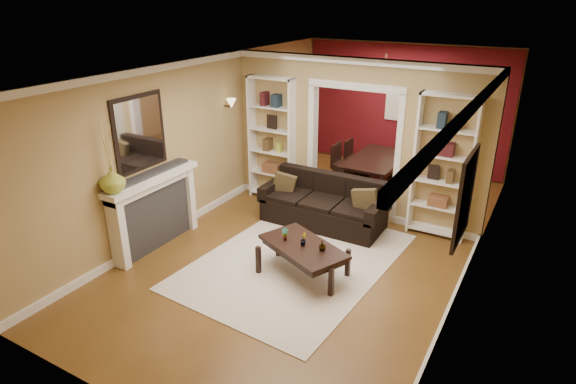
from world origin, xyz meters
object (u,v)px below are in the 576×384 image
Objects in this scene: dining_table at (377,172)px; bookshelf_left at (272,140)px; sofa at (323,202)px; bookshelf_right at (443,168)px; coffee_table at (303,260)px; fireplace at (156,212)px.

bookshelf_left is at bearing 135.01° from dining_table.
sofa is at bearing -23.24° from bookshelf_left.
bookshelf_right is at bearing -134.67° from dining_table.
fireplace is at bearing -146.44° from coffee_table.
bookshelf_right is at bearing 83.37° from coffee_table.
bookshelf_left is (-1.80, 2.16, 0.92)m from coffee_table.
dining_table is at bearing 135.33° from bookshelf_right.
bookshelf_right is at bearing 0.00° from bookshelf_left.
bookshelf_right is (1.75, 0.58, 0.74)m from sofa.
coffee_table is 0.54× the size of bookshelf_left.
dining_table is (-0.26, 3.70, 0.07)m from coffee_table.
dining_table is at bearing 118.48° from coffee_table.
coffee_table is at bearing -121.09° from bookshelf_right.
dining_table is (0.19, 2.12, -0.11)m from sofa.
dining_table is (-1.56, 1.54, -0.85)m from bookshelf_right.
bookshelf_right reaches higher than sofa.
bookshelf_right is 2.35m from dining_table.
dining_table is (2.08, 4.07, -0.28)m from fireplace.
fireplace is (-1.89, -1.95, 0.17)m from sofa.
sofa is 1.24× the size of fireplace.
bookshelf_left is at bearing 156.76° from sofa.
sofa is at bearing 130.39° from coffee_table.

